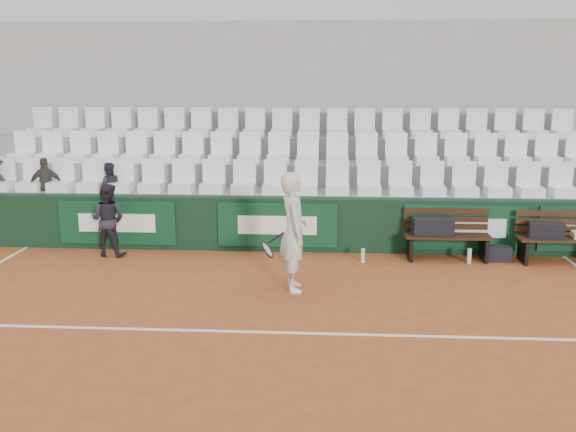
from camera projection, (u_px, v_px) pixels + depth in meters
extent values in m
plane|color=#AA5226|center=(269.00, 333.00, 8.15)|extent=(80.00, 80.00, 0.00)
cube|color=white|center=(269.00, 332.00, 8.15)|extent=(18.00, 0.06, 0.01)
cube|color=black|center=(289.00, 224.00, 11.94)|extent=(18.00, 0.30, 1.00)
cube|color=#0C381E|center=(117.00, 223.00, 11.97)|extent=(2.20, 0.04, 0.82)
cube|color=#0C381E|center=(277.00, 225.00, 11.79)|extent=(2.20, 0.04, 0.82)
cube|color=#0C381E|center=(465.00, 228.00, 11.57)|extent=(2.20, 0.04, 0.82)
cube|color=gray|center=(291.00, 217.00, 12.55)|extent=(18.00, 0.95, 1.00)
cube|color=gray|center=(293.00, 197.00, 13.43)|extent=(18.00, 0.95, 1.45)
cube|color=gray|center=(296.00, 179.00, 14.31)|extent=(18.00, 0.95, 1.90)
cube|color=#979895|center=(297.00, 121.00, 14.65)|extent=(18.00, 0.30, 4.40)
cube|color=white|center=(290.00, 177.00, 12.21)|extent=(11.90, 0.44, 0.63)
cube|color=white|center=(293.00, 148.00, 13.04)|extent=(11.90, 0.44, 0.63)
cube|color=silver|center=(296.00, 123.00, 13.87)|extent=(11.90, 0.44, 0.63)
cube|color=black|center=(447.00, 247.00, 11.37)|extent=(1.50, 0.56, 0.45)
cube|color=#371E10|center=(561.00, 250.00, 11.16)|extent=(1.50, 0.56, 0.45)
cube|color=black|center=(433.00, 226.00, 11.33)|extent=(0.74, 0.37, 0.31)
cube|color=black|center=(546.00, 230.00, 11.09)|extent=(0.61, 0.35, 0.27)
cube|color=black|center=(498.00, 254.00, 11.31)|extent=(0.43, 0.27, 0.26)
cylinder|color=silver|center=(363.00, 255.00, 11.22)|extent=(0.07, 0.07, 0.25)
cylinder|color=silver|center=(469.00, 256.00, 11.14)|extent=(0.08, 0.08, 0.27)
imported|color=silver|center=(294.00, 232.00, 9.62)|extent=(0.54, 0.73, 1.81)
torus|color=black|center=(267.00, 250.00, 9.70)|extent=(0.19, 0.30, 0.26)
cylinder|color=black|center=(276.00, 238.00, 9.66)|extent=(0.26, 0.03, 0.20)
imported|color=black|center=(108.00, 220.00, 11.55)|extent=(0.71, 0.59, 1.33)
imported|color=#37322C|center=(44.00, 163.00, 12.51)|extent=(0.69, 0.48, 1.10)
imported|color=#202630|center=(108.00, 165.00, 12.44)|extent=(0.59, 0.52, 1.01)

